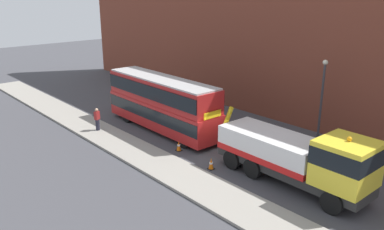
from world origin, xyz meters
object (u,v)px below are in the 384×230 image
at_px(traffic_cone_midway, 211,164).
at_px(traffic_cone_near_bus, 179,146).
at_px(recovery_tow_truck, 298,156).
at_px(double_decker_bus, 162,102).
at_px(street_lamp, 322,94).
at_px(pedestrian_onlooker, 97,119).

bearing_deg(traffic_cone_midway, traffic_cone_near_bus, 174.26).
xyz_separation_m(recovery_tow_truck, double_decker_bus, (-12.05, 0.01, 0.47)).
bearing_deg(traffic_cone_midway, street_lamp, 78.81).
bearing_deg(pedestrian_onlooker, traffic_cone_near_bus, -5.43).
relative_size(traffic_cone_near_bus, street_lamp, 0.12).
height_order(recovery_tow_truck, traffic_cone_midway, recovery_tow_truck).
bearing_deg(pedestrian_onlooker, recovery_tow_truck, -8.62).
distance_m(traffic_cone_near_bus, street_lamp, 10.43).
relative_size(recovery_tow_truck, pedestrian_onlooker, 5.94).
distance_m(double_decker_bus, pedestrian_onlooker, 5.02).
height_order(recovery_tow_truck, pedestrian_onlooker, recovery_tow_truck).
bearing_deg(street_lamp, double_decker_bus, -143.80).
distance_m(double_decker_bus, traffic_cone_near_bus, 4.78).
relative_size(recovery_tow_truck, street_lamp, 1.74).
xyz_separation_m(double_decker_bus, street_lamp, (9.24, 6.76, 1.24)).
bearing_deg(traffic_cone_midway, double_decker_bus, 164.55).
xyz_separation_m(double_decker_bus, traffic_cone_near_bus, (4.03, -1.72, -1.89)).
xyz_separation_m(double_decker_bus, pedestrian_onlooker, (-2.82, -3.96, -1.25)).
height_order(recovery_tow_truck, double_decker_bus, double_decker_bus).
bearing_deg(double_decker_bus, pedestrian_onlooker, -124.75).
bearing_deg(traffic_cone_near_bus, pedestrian_onlooker, -161.90).
xyz_separation_m(double_decker_bus, traffic_cone_midway, (7.49, -2.07, -1.89)).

